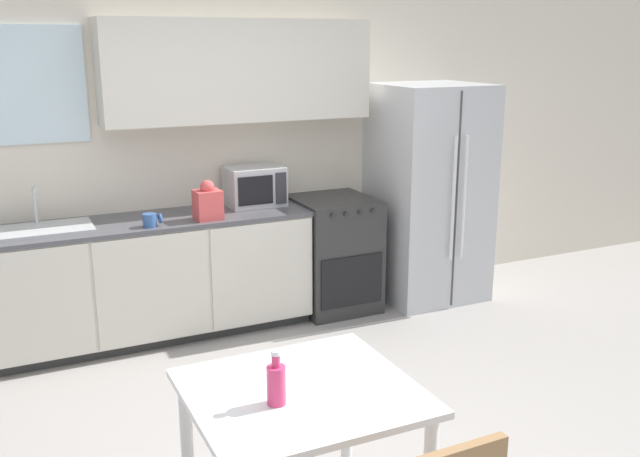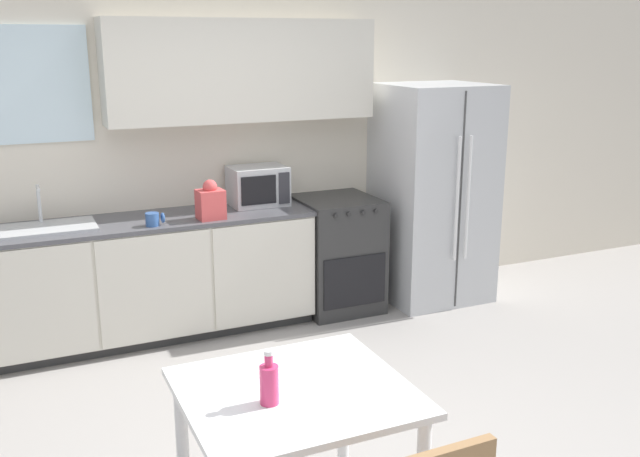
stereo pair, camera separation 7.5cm
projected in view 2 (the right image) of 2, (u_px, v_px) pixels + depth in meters
The scene contains 11 objects.
ground_plane at pixel (293, 451), 3.77m from camera, with size 12.00×12.00×0.00m, color gray.
wall_back at pixel (193, 130), 5.30m from camera, with size 12.00×0.38×2.70m.
kitchen_counter at pixel (148, 278), 5.12m from camera, with size 2.40×0.61×0.88m.
oven_range at pixel (337, 254), 5.70m from camera, with size 0.60×0.66×0.90m.
refrigerator at pixel (433, 193), 5.86m from camera, with size 0.83×0.81×1.77m.
kitchen_sink at pixel (43, 227), 4.75m from camera, with size 0.68×0.38×0.28m.
microwave at pixel (258, 186), 5.42m from camera, with size 0.42×0.33×0.30m.
coffee_mug at pixel (154, 219), 4.83m from camera, with size 0.13×0.09×0.09m.
grocery_bag_0 at pixel (211, 202), 5.00m from camera, with size 0.19×0.17×0.28m.
dining_table at pixel (296, 415), 2.93m from camera, with size 0.91×0.84×0.73m.
drink_bottle at pixel (269, 383), 2.77m from camera, with size 0.08×0.08×0.23m.
Camera 2 is at (-1.24, -3.11, 2.12)m, focal length 40.00 mm.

